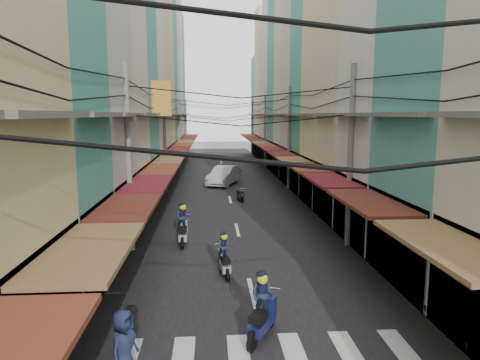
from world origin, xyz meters
name	(u,v)px	position (x,y,z in m)	size (l,w,h in m)	color
ground	(247,272)	(0.00, 0.00, 0.00)	(160.00, 160.00, 0.00)	slate
road	(227,186)	(0.00, 20.00, 0.01)	(10.00, 80.00, 0.02)	black
sidewalk_left	(149,187)	(-6.50, 20.00, 0.03)	(3.00, 80.00, 0.06)	slate
sidewalk_right	(302,185)	(6.50, 20.00, 0.03)	(3.00, 80.00, 0.06)	slate
crosswalk	(268,359)	(0.00, -6.00, 0.03)	(7.55, 2.40, 0.01)	silver
building_row_left	(118,61)	(-7.92, 16.56, 9.78)	(7.80, 67.67, 23.70)	silver
building_row_right	(334,68)	(7.92, 16.45, 9.41)	(7.80, 68.98, 22.59)	teal
utility_poles	(229,106)	(0.00, 15.01, 6.59)	(10.20, 66.13, 8.20)	gray
white_car	(224,185)	(-0.21, 20.62, 0.00)	(5.66, 2.22, 2.00)	silver
bicycle	(453,283)	(7.32, -1.63, 0.00)	(0.67, 1.80, 1.23)	black
moving_scooters	(217,251)	(-1.13, 0.90, 0.56)	(3.77, 20.29, 1.98)	black
parked_scooters	(379,286)	(4.09, -2.80, 0.46)	(12.76, 14.85, 0.97)	black
pedestrians	(144,226)	(-4.40, 3.28, 1.02)	(12.37, 24.28, 2.17)	#2A212C
market_umbrella	(453,225)	(7.03, -1.79, 2.21)	(2.38, 2.38, 2.50)	#B2B2B7
traffic_sign	(386,211)	(5.27, -0.24, 2.36)	(0.10, 0.70, 3.19)	gray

